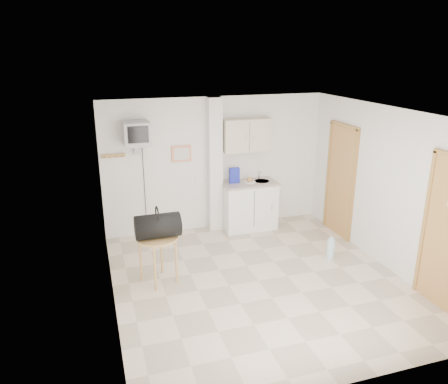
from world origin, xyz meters
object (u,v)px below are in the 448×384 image
object	(u,v)px
round_table	(157,243)
crt_television	(137,134)
water_bottle	(331,248)
duffel_bag	(158,226)

from	to	relation	value
round_table	crt_television	bearing A→B (deg)	91.06
round_table	water_bottle	world-z (taller)	round_table
round_table	duffel_bag	xyz separation A→B (m)	(0.01, -0.03, 0.28)
round_table	duffel_bag	world-z (taller)	duffel_bag
water_bottle	crt_television	bearing A→B (deg)	149.74
round_table	duffel_bag	size ratio (longest dim) A/B	1.12
crt_television	duffel_bag	size ratio (longest dim) A/B	3.34
duffel_bag	round_table	bearing A→B (deg)	117.35
crt_television	water_bottle	world-z (taller)	crt_television
round_table	duffel_bag	bearing A→B (deg)	-62.13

